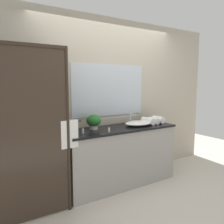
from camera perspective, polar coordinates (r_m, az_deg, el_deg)
The scene contains 13 objects.
ground_plane at distance 3.79m, azimuth 2.01°, elevation -17.37°, with size 8.00×8.00×0.00m, color beige.
wall_back_with_mirror at distance 3.74m, azimuth -0.90°, elevation 3.05°, with size 4.40×0.06×2.60m.
vanity_cabinet at distance 3.63m, azimuth 1.95°, elevation -10.84°, with size 1.80×0.58×0.90m.
shower_enclosure at distance 2.79m, azimuth -17.78°, elevation -4.56°, with size 1.20×0.59×2.00m.
sink_basin at distance 3.68m, azimuth 6.56°, elevation -2.78°, with size 0.46×0.32×0.08m, color white.
faucet at distance 3.83m, azimuth 4.73°, elevation -2.06°, with size 0.17×0.15×0.17m.
potted_plant at distance 3.36m, azimuth -4.58°, elevation -2.29°, with size 0.22×0.22×0.22m.
soap_dish at distance 3.31m, azimuth -10.37°, elevation -4.42°, with size 0.10×0.07×0.04m.
amenity_bottle_shampoo at distance 3.18m, azimuth -0.76°, elevation -4.34°, with size 0.03×0.03×0.08m.
amenity_bottle_body_wash at distance 3.12m, azimuth -7.27°, elevation -4.70°, with size 0.03×0.03×0.07m.
rolled_towel_near_edge at distance 3.95m, azimuth 11.40°, elevation -1.88°, with size 0.12×0.12×0.21m, color white.
rolled_towel_middle at distance 3.88m, azimuth 10.27°, elevation -2.13°, with size 0.10×0.10×0.22m, color white.
rolled_towel_far_edge at distance 3.80m, azimuth 9.02°, elevation -2.22°, with size 0.11×0.11×0.25m, color white.
Camera 1 is at (-1.95, -2.83, 1.58)m, focal length 36.71 mm.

